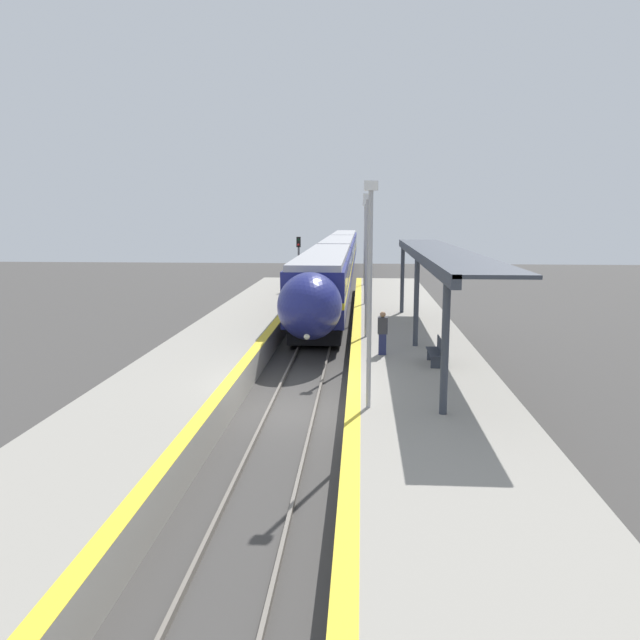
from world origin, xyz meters
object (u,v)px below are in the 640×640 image
Objects in this scene: train at (338,258)px; lamppost_near at (370,282)px; platform_bench at (437,351)px; railway_signal at (299,263)px; lamppost_far at (365,245)px; lamppost_farthest at (365,239)px; lamppost_mid at (367,257)px; person_waiting at (383,333)px.

train is 10.83× the size of lamppost_near.
platform_bench is 22.43m from railway_signal.
lamppost_far reaches higher than platform_bench.
railway_signal is 0.77× the size of lamppost_farthest.
lamppost_mid is at bearing 90.00° from lamppost_near.
person_waiting is (2.92, -33.18, -0.43)m from train.
lamppost_farthest is at bearing 34.48° from railway_signal.
lamppost_farthest is at bearing 90.00° from lamppost_mid.
lamppost_farthest is (0.00, 19.64, 0.00)m from lamppost_mid.
person_waiting is 0.27× the size of lamppost_farthest.
lamppost_mid is 9.82m from lamppost_far.
lamppost_near is at bearing -90.00° from lamppost_farthest.
railway_signal is (-6.91, 21.30, 1.33)m from platform_bench.
lamppost_far is at bearing 90.00° from lamppost_near.
platform_bench is (4.74, -34.53, -0.79)m from train.
lamppost_mid and lamppost_far have the same top height.
train is 20.21m from lamppost_far.
lamppost_mid is 1.00× the size of lamppost_far.
lamppost_far is (0.00, 9.82, 0.00)m from lamppost_mid.
lamppost_mid reaches higher than railway_signal.
lamppost_near is 29.45m from lamppost_farthest.
lamppost_near is at bearing -86.62° from train.
train is at bearing 102.98° from lamppost_farthest.
train is at bearing 93.38° from lamppost_near.
railway_signal reaches higher than train.
lamppost_farthest reaches higher than platform_bench.
train is 10.62m from lamppost_farthest.
lamppost_far is at bearing -83.32° from train.
train reaches higher than platform_bench.
lamppost_near reaches higher than train.
lamppost_mid is at bearing -90.00° from lamppost_farthest.
lamppost_near is (-2.40, -5.06, 2.89)m from platform_bench.
lamppost_farthest reaches higher than railway_signal.
person_waiting is 20.60m from railway_signal.
lamppost_farthest is at bearing 91.44° from person_waiting.
lamppost_far is (0.00, 19.64, 0.00)m from lamppost_near.
train is at bearing 97.81° from platform_bench.
lamppost_far is at bearing 99.36° from platform_bench.
railway_signal reaches higher than platform_bench.
platform_bench is at bearing -36.71° from person_waiting.
lamppost_near is 1.00× the size of lamppost_far.
lamppost_mid is (-2.40, 4.75, 2.89)m from platform_bench.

